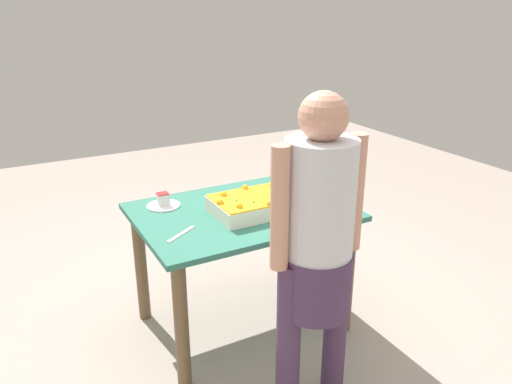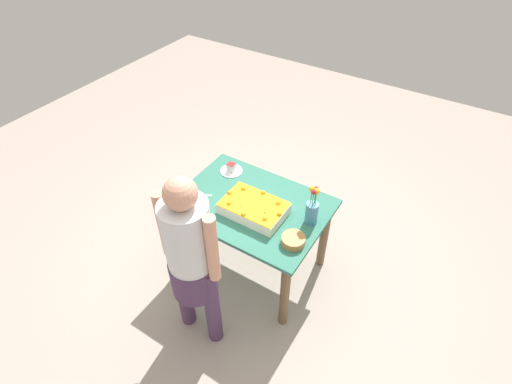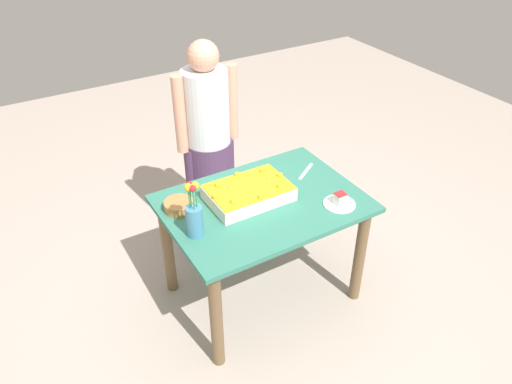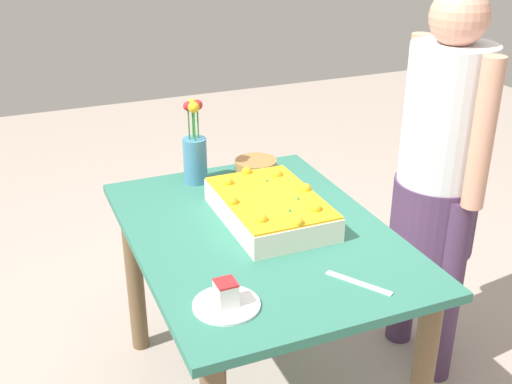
% 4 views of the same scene
% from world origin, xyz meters
% --- Properties ---
extents(ground_plane, '(8.00, 8.00, 0.00)m').
position_xyz_m(ground_plane, '(0.00, 0.00, 0.00)').
color(ground_plane, '#B09F93').
extents(dining_table, '(1.15, 0.83, 0.74)m').
position_xyz_m(dining_table, '(0.00, 0.00, 0.60)').
color(dining_table, '#327562').
rests_on(dining_table, ground_plane).
extents(sheet_cake, '(0.47, 0.31, 0.11)m').
position_xyz_m(sheet_cake, '(-0.06, 0.07, 0.78)').
color(sheet_cake, white).
rests_on(sheet_cake, dining_table).
extents(serving_plate_with_slice, '(0.19, 0.19, 0.08)m').
position_xyz_m(serving_plate_with_slice, '(0.36, -0.25, 0.76)').
color(serving_plate_with_slice, white).
rests_on(serving_plate_with_slice, dining_table).
extents(cake_knife, '(0.18, 0.13, 0.00)m').
position_xyz_m(cake_knife, '(0.40, 0.14, 0.74)').
color(cake_knife, silver).
rests_on(cake_knife, dining_table).
extents(flower_vase, '(0.09, 0.09, 0.33)m').
position_xyz_m(flower_vase, '(-0.46, -0.07, 0.86)').
color(flower_vase, teal).
rests_on(flower_vase, dining_table).
extents(fruit_bowl, '(0.17, 0.17, 0.06)m').
position_xyz_m(fruit_bowl, '(-0.45, 0.18, 0.77)').
color(fruit_bowl, '#B07841').
rests_on(fruit_bowl, dining_table).
extents(person_standing, '(0.45, 0.31, 1.49)m').
position_xyz_m(person_standing, '(0.00, 0.71, 0.85)').
color(person_standing, '#4A3253').
rests_on(person_standing, ground_plane).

